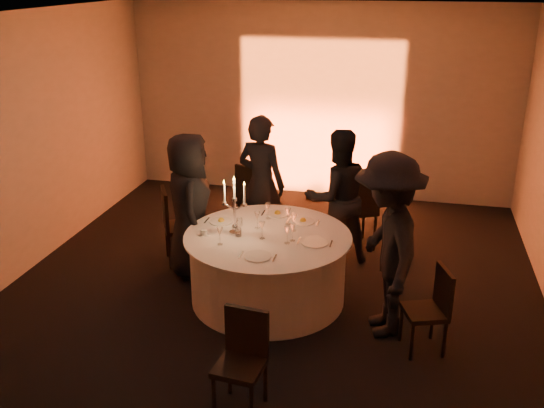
% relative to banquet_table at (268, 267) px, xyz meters
% --- Properties ---
extents(floor, '(7.00, 7.00, 0.00)m').
position_rel_banquet_table_xyz_m(floor, '(0.00, 0.00, -0.38)').
color(floor, black).
rests_on(floor, ground).
extents(ceiling, '(7.00, 7.00, 0.00)m').
position_rel_banquet_table_xyz_m(ceiling, '(0.00, 0.00, 2.62)').
color(ceiling, silver).
rests_on(ceiling, wall_back).
extents(wall_back, '(7.00, 0.00, 7.00)m').
position_rel_banquet_table_xyz_m(wall_back, '(0.00, 3.50, 1.12)').
color(wall_back, '#BAB6AD').
rests_on(wall_back, floor).
extents(wall_front, '(7.00, 0.00, 7.00)m').
position_rel_banquet_table_xyz_m(wall_front, '(0.00, -3.50, 1.12)').
color(wall_front, '#BAB6AD').
rests_on(wall_front, floor).
extents(wall_left, '(0.00, 7.00, 7.00)m').
position_rel_banquet_table_xyz_m(wall_left, '(-3.00, 0.00, 1.12)').
color(wall_left, '#BAB6AD').
rests_on(wall_left, floor).
extents(uplighter_fixture, '(0.25, 0.12, 0.10)m').
position_rel_banquet_table_xyz_m(uplighter_fixture, '(0.00, 3.20, -0.33)').
color(uplighter_fixture, black).
rests_on(uplighter_fixture, floor).
extents(banquet_table, '(1.80, 1.80, 0.77)m').
position_rel_banquet_table_xyz_m(banquet_table, '(0.00, 0.00, 0.00)').
color(banquet_table, black).
rests_on(banquet_table, floor).
extents(chair_left, '(0.57, 0.57, 0.96)m').
position_rel_banquet_table_xyz_m(chair_left, '(-1.32, 0.63, 0.16)').
color(chair_left, black).
rests_on(chair_left, floor).
extents(chair_back_left, '(0.56, 0.56, 1.02)m').
position_rel_banquet_table_xyz_m(chair_back_left, '(-0.57, 1.64, 0.19)').
color(chair_back_left, black).
rests_on(chair_back_left, floor).
extents(chair_back_right, '(0.63, 0.63, 1.07)m').
position_rel_banquet_table_xyz_m(chair_back_right, '(0.83, 1.52, 0.22)').
color(chair_back_right, black).
rests_on(chair_back_right, floor).
extents(chair_right, '(0.48, 0.47, 0.85)m').
position_rel_banquet_table_xyz_m(chair_right, '(1.73, -0.58, 0.09)').
color(chair_right, black).
rests_on(chair_right, floor).
extents(chair_front, '(0.42, 0.42, 0.87)m').
position_rel_banquet_table_xyz_m(chair_front, '(0.21, -1.75, 0.10)').
color(chair_front, black).
rests_on(chair_front, floor).
extents(guest_left, '(0.82, 0.98, 1.72)m').
position_rel_banquet_table_xyz_m(guest_left, '(-1.03, 0.41, 0.48)').
color(guest_left, black).
rests_on(guest_left, floor).
extents(guest_back_left, '(0.74, 0.60, 1.78)m').
position_rel_banquet_table_xyz_m(guest_back_left, '(-0.38, 1.26, 0.50)').
color(guest_back_left, black).
rests_on(guest_back_left, floor).
extents(guest_back_right, '(1.03, 0.95, 1.69)m').
position_rel_banquet_table_xyz_m(guest_back_right, '(0.60, 1.12, 0.46)').
color(guest_back_right, black).
rests_on(guest_back_right, floor).
extents(guest_right, '(0.98, 1.34, 1.86)m').
position_rel_banquet_table_xyz_m(guest_right, '(1.26, -0.34, 0.55)').
color(guest_right, black).
rests_on(guest_right, floor).
extents(plate_left, '(0.36, 0.26, 0.08)m').
position_rel_banquet_table_xyz_m(plate_left, '(-0.59, 0.23, 0.40)').
color(plate_left, white).
rests_on(plate_left, banquet_table).
extents(plate_back_left, '(0.36, 0.26, 0.08)m').
position_rel_banquet_table_xyz_m(plate_back_left, '(-0.02, 0.59, 0.40)').
color(plate_back_left, white).
rests_on(plate_back_left, banquet_table).
extents(plate_back_right, '(0.36, 0.26, 0.08)m').
position_rel_banquet_table_xyz_m(plate_back_right, '(0.30, 0.44, 0.40)').
color(plate_back_right, white).
rests_on(plate_back_right, banquet_table).
extents(plate_right, '(0.36, 0.29, 0.01)m').
position_rel_banquet_table_xyz_m(plate_right, '(0.52, -0.08, 0.39)').
color(plate_right, white).
rests_on(plate_right, banquet_table).
extents(plate_front, '(0.36, 0.27, 0.01)m').
position_rel_banquet_table_xyz_m(plate_front, '(0.02, -0.54, 0.39)').
color(plate_front, white).
rests_on(plate_front, banquet_table).
extents(coffee_cup, '(0.11, 0.11, 0.07)m').
position_rel_banquet_table_xyz_m(coffee_cup, '(-0.66, -0.16, 0.42)').
color(coffee_cup, white).
rests_on(coffee_cup, banquet_table).
extents(candelabra, '(0.27, 0.13, 0.65)m').
position_rel_banquet_table_xyz_m(candelabra, '(-0.35, -0.03, 0.61)').
color(candelabra, silver).
rests_on(candelabra, banquet_table).
extents(wine_glass_a, '(0.07, 0.07, 0.19)m').
position_rel_banquet_table_xyz_m(wine_glass_a, '(0.28, -0.08, 0.52)').
color(wine_glass_a, silver).
rests_on(wine_glass_a, banquet_table).
extents(wine_glass_b, '(0.07, 0.07, 0.19)m').
position_rel_banquet_table_xyz_m(wine_glass_b, '(0.24, -0.16, 0.52)').
color(wine_glass_b, silver).
rests_on(wine_glass_b, banquet_table).
extents(wine_glass_c, '(0.07, 0.07, 0.19)m').
position_rel_banquet_table_xyz_m(wine_glass_c, '(0.15, 0.34, 0.52)').
color(wine_glass_c, silver).
rests_on(wine_glass_c, banquet_table).
extents(wine_glass_d, '(0.07, 0.07, 0.19)m').
position_rel_banquet_table_xyz_m(wine_glass_d, '(0.25, 0.17, 0.52)').
color(wine_glass_d, silver).
rests_on(wine_glass_d, banquet_table).
extents(wine_glass_e, '(0.07, 0.07, 0.19)m').
position_rel_banquet_table_xyz_m(wine_glass_e, '(-0.10, 0.44, 0.52)').
color(wine_glass_e, silver).
rests_on(wine_glass_e, banquet_table).
extents(wine_glass_f, '(0.07, 0.07, 0.19)m').
position_rel_banquet_table_xyz_m(wine_glass_f, '(-0.04, -0.10, 0.52)').
color(wine_glass_f, silver).
rests_on(wine_glass_f, banquet_table).
extents(wine_glass_g, '(0.07, 0.07, 0.19)m').
position_rel_banquet_table_xyz_m(wine_glass_g, '(-0.15, 0.15, 0.52)').
color(wine_glass_g, silver).
rests_on(wine_glass_g, banquet_table).
extents(wine_glass_h, '(0.07, 0.07, 0.19)m').
position_rel_banquet_table_xyz_m(wine_glass_h, '(-0.42, -0.34, 0.52)').
color(wine_glass_h, silver).
rests_on(wine_glass_h, banquet_table).
extents(tumbler_a, '(0.07, 0.07, 0.09)m').
position_rel_banquet_table_xyz_m(tumbler_a, '(-0.36, 0.17, 0.43)').
color(tumbler_a, silver).
rests_on(tumbler_a, banquet_table).
extents(tumbler_b, '(0.07, 0.07, 0.09)m').
position_rel_banquet_table_xyz_m(tumbler_b, '(-0.30, -0.10, 0.43)').
color(tumbler_b, silver).
rests_on(tumbler_b, banquet_table).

